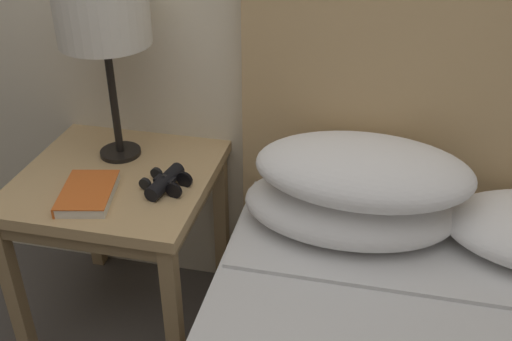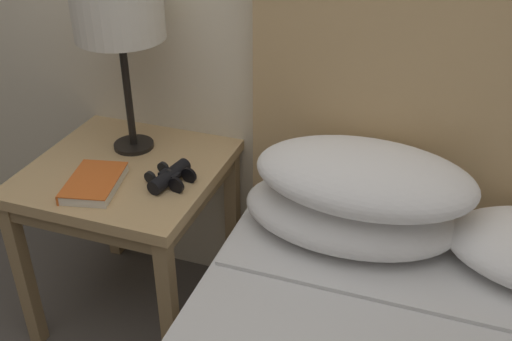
# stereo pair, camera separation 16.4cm
# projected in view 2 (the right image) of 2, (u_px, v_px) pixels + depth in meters

# --- Properties ---
(nightstand) EXTENTS (0.58, 0.58, 0.59)m
(nightstand) POSITION_uv_depth(u_px,v_px,m) (128.00, 187.00, 1.91)
(nightstand) COLOR tan
(nightstand) RESTS_ON ground_plane
(table_lamp) EXTENTS (0.27, 0.27, 0.57)m
(table_lamp) POSITION_uv_depth(u_px,v_px,m) (118.00, 9.00, 1.74)
(table_lamp) COLOR black
(table_lamp) RESTS_ON nightstand
(book_on_nightstand) EXTENTS (0.19, 0.24, 0.03)m
(book_on_nightstand) POSITION_uv_depth(u_px,v_px,m) (93.00, 183.00, 1.75)
(book_on_nightstand) COLOR silver
(book_on_nightstand) RESTS_ON nightstand
(binoculars_pair) EXTENTS (0.15, 0.16, 0.05)m
(binoculars_pair) POSITION_uv_depth(u_px,v_px,m) (170.00, 176.00, 1.77)
(binoculars_pair) COLOR black
(binoculars_pair) RESTS_ON nightstand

